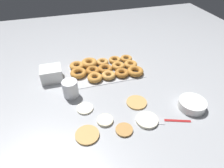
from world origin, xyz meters
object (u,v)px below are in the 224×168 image
Objects in this scene: pancake_3 at (147,120)px; donut_tray at (105,68)px; paper_cup at (70,89)px; spatula at (159,120)px; pancake_4 at (105,120)px; pancake_2 at (124,130)px; pancake_5 at (85,108)px; container_stack at (51,74)px; batter_bowl at (192,104)px; pancake_0 at (137,102)px; pancake_1 at (87,135)px.

donut_tray reaches higher than pancake_3.
spatula is (-0.41, 0.32, -0.05)m from paper_cup.
pancake_3 is at bearing 138.48° from paper_cup.
pancake_4 reaches higher than spatula.
pancake_4 is (0.21, -0.06, -0.00)m from pancake_3.
spatula is (-0.20, -0.01, -0.00)m from pancake_2.
paper_cup is (0.06, -0.13, 0.05)m from pancake_5.
pancake_3 is at bearing 131.61° from container_stack.
batter_bowl is at bearing 127.18° from donut_tray.
pancake_0 is 0.22m from pancake_4.
pancake_1 is 0.78× the size of batter_bowl.
pancake_3 is 0.47× the size of spatula.
paper_cup is (-0.10, 0.20, 0.01)m from container_stack.
donut_tray is at bearing -52.82° from batter_bowl.
pancake_1 and pancake_2 have the same top height.
batter_bowl is at bearing 146.45° from container_stack.
pancake_2 is 0.11m from pancake_4.
pancake_5 is 0.61× the size of batter_bowl.
spatula is (0.22, 0.03, -0.02)m from batter_bowl.
pancake_2 is at bearing 122.89° from paper_cup.
pancake_5 is at bearing -54.06° from pancake_4.
pancake_4 is (-0.11, -0.06, 0.00)m from pancake_1.
pancake_1 is 1.36× the size of pancake_2.
pancake_5 is 0.68× the size of container_stack.
pancake_0 is 0.38m from donut_tray.
batter_bowl reaches higher than spatula.
pancake_3 is 0.47m from paper_cup.
pancake_5 is at bearing -6.75° from pancake_0.
pancake_1 is 1.13× the size of paper_cup.
pancake_3 and pancake_4 have the same top height.
batter_bowl reaches higher than pancake_2.
pancake_1 is 0.38m from spatula.
pancake_3 is 1.26× the size of pancake_5.
pancake_2 is 0.26m from pancake_5.
pancake_2 is at bearing 85.34° from donut_tray.
paper_cup is (0.26, 0.20, 0.03)m from donut_tray.
pancake_2 is at bearing 51.53° from pancake_0.
pancake_3 reaches higher than pancake_2.
pancake_5 is 0.59m from batter_bowl.
pancake_5 is at bearing -96.49° from pancake_1.
container_stack is (0.45, -0.51, 0.04)m from pancake_3.
paper_cup reaches higher than batter_bowl.
paper_cup is (0.14, -0.25, 0.04)m from pancake_4.
paper_cup is at bearing -67.05° from pancake_5.
pancake_2 is at bearing 23.69° from spatula.
pancake_0 is at bearing 140.80° from container_stack.
paper_cup is (0.63, -0.29, 0.03)m from batter_bowl.
paper_cup is at bearing -83.36° from pancake_1.
donut_tray is at bearing -113.56° from pancake_1.
pancake_4 is at bearing -15.69° from pancake_3.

